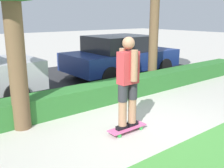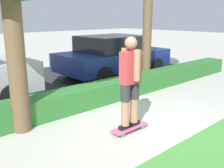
{
  "view_description": "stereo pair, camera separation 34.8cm",
  "coord_description": "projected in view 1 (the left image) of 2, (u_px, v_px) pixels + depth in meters",
  "views": [
    {
      "loc": [
        -3.34,
        -3.46,
        2.11
      ],
      "look_at": [
        -0.12,
        0.6,
        0.76
      ],
      "focal_mm": 42.0,
      "sensor_mm": 36.0,
      "label": 1
    },
    {
      "loc": [
        -3.6,
        -3.24,
        2.11
      ],
      "look_at": [
        -0.12,
        0.6,
        0.76
      ],
      "focal_mm": 42.0,
      "sensor_mm": 36.0,
      "label": 2
    }
  ],
  "objects": [
    {
      "name": "street_asphalt",
      "position": [
        45.0,
        84.0,
        8.35
      ],
      "size": [
        12.55,
        5.0,
        0.01
      ],
      "color": "#2D2D30",
      "rests_on": "ground_plane"
    },
    {
      "name": "ground_plane",
      "position": [
        136.0,
        126.0,
        5.16
      ],
      "size": [
        60.0,
        60.0,
        0.0
      ],
      "primitive_type": "plane",
      "color": "#BCB7AD"
    },
    {
      "name": "skateboard",
      "position": [
        127.0,
        128.0,
        4.89
      ],
      "size": [
        0.79,
        0.24,
        0.09
      ],
      "color": "#DB5B93",
      "rests_on": "ground_plane"
    },
    {
      "name": "parked_car_middle",
      "position": [
        121.0,
        55.0,
        9.22
      ],
      "size": [
        4.02,
        2.02,
        1.45
      ],
      "rotation": [
        0.0,
        0.0,
        0.0
      ],
      "color": "navy",
      "rests_on": "ground_plane"
    },
    {
      "name": "skater_person",
      "position": [
        128.0,
        81.0,
        4.66
      ],
      "size": [
        0.5,
        0.43,
        1.67
      ],
      "color": "black",
      "rests_on": "skateboard"
    },
    {
      "name": "hedge_row",
      "position": [
        90.0,
        96.0,
        6.31
      ],
      "size": [
        12.55,
        0.6,
        0.49
      ],
      "color": "#2D702D",
      "rests_on": "ground_plane"
    }
  ]
}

